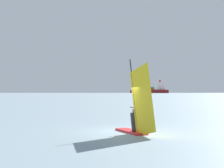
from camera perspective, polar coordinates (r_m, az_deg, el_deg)
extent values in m
plane|color=gray|center=(17.33, 2.07, -8.95)|extent=(4000.00, 4000.00, 0.00)
cube|color=red|center=(16.79, 3.62, -8.98)|extent=(2.14, 2.45, 0.12)
cylinder|color=black|center=(16.35, 4.17, -2.04)|extent=(0.63, 0.78, 3.96)
cube|color=yellow|center=(15.59, 5.72, -3.06)|extent=(1.65, 2.08, 3.81)
cylinder|color=black|center=(15.93, 5.04, -4.56)|extent=(1.20, 1.51, 0.04)
cylinder|color=#2D2D33|center=(16.42, 4.20, -7.19)|extent=(0.57, 0.60, 1.04)
sphere|color=tan|center=(16.37, 4.19, -5.04)|extent=(0.22, 0.22, 0.22)
cube|color=maroon|center=(825.32, 6.75, -1.42)|extent=(122.91, 168.88, 8.27)
cube|color=silver|center=(762.62, 9.10, -0.38)|extent=(25.00, 22.60, 18.88)
cylinder|color=red|center=(762.97, 9.09, 0.55)|extent=(4.00, 4.00, 6.00)
cube|color=red|center=(798.92, 7.69, -1.03)|extent=(27.84, 26.53, 2.60)
cube|color=#2D8C47|center=(816.12, 7.07, -0.86)|extent=(27.84, 26.53, 7.80)
cube|color=#99999E|center=(833.37, 6.48, -0.96)|extent=(27.84, 26.53, 5.20)
cube|color=#59388C|center=(850.73, 5.91, -0.89)|extent=(27.84, 26.53, 7.80)
cube|color=red|center=(868.13, 5.37, -1.08)|extent=(27.84, 26.53, 2.60)
cube|color=red|center=(885.64, 4.85, -1.09)|extent=(27.84, 26.53, 2.60)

